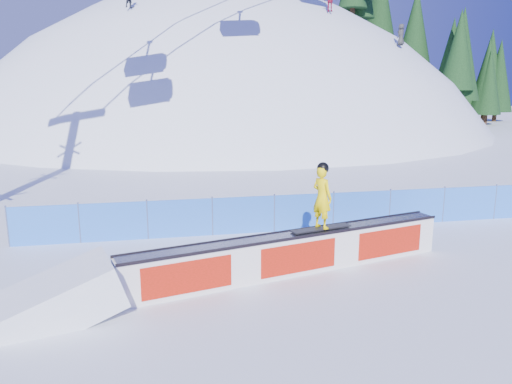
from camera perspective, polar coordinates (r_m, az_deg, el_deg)
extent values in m
plane|color=white|center=(13.37, 19.47, -9.09)|extent=(160.00, 160.00, 0.00)
sphere|color=white|center=(57.71, -3.75, -10.79)|extent=(64.00, 64.00, 64.00)
cylinder|color=black|center=(57.49, 11.75, 18.23)|extent=(0.50, 0.50, 1.40)
cylinder|color=black|center=(54.53, 14.93, 17.19)|extent=(0.50, 0.50, 1.40)
cylinder|color=black|center=(53.41, 15.11, 17.34)|extent=(0.50, 0.50, 1.40)
cylinder|color=black|center=(58.73, 15.60, 15.31)|extent=(0.50, 0.50, 1.40)
cone|color=black|center=(59.22, 15.90, 20.08)|extent=(3.82, 3.82, 8.69)
cylinder|color=black|center=(57.29, 16.82, 14.91)|extent=(0.50, 0.50, 1.40)
cone|color=black|center=(57.69, 17.11, 19.25)|extent=(3.33, 3.33, 7.56)
cylinder|color=black|center=(60.51, 16.56, 13.75)|extent=(0.50, 0.50, 1.40)
cone|color=black|center=(60.87, 16.86, 18.41)|extent=(3.83, 3.83, 8.71)
cylinder|color=black|center=(61.17, 18.06, 12.05)|extent=(0.50, 0.50, 1.40)
cone|color=black|center=(61.34, 18.35, 16.11)|extent=(3.30, 3.30, 7.50)
cylinder|color=black|center=(58.29, 24.20, 7.29)|extent=(0.50, 0.50, 1.40)
cone|color=black|center=(58.15, 24.52, 10.86)|extent=(2.68, 2.68, 6.09)
cylinder|color=black|center=(60.39, 23.65, 7.48)|extent=(0.50, 0.50, 1.40)
cone|color=black|center=(60.25, 23.97, 11.11)|extent=(2.84, 2.84, 6.46)
cylinder|color=black|center=(60.55, 23.94, 7.47)|extent=(0.50, 0.50, 1.40)
cone|color=black|center=(60.41, 24.26, 10.98)|extent=(2.75, 2.75, 6.24)
cylinder|color=black|center=(65.50, 25.43, 7.63)|extent=(0.50, 0.50, 1.40)
cone|color=black|center=(65.37, 25.76, 11.08)|extent=(2.95, 2.95, 6.70)
cylinder|color=black|center=(66.52, 25.58, 7.68)|extent=(0.50, 0.50, 1.40)
cone|color=black|center=(66.39, 25.94, 11.48)|extent=(3.37, 3.37, 7.66)
cube|color=blue|center=(17.01, 11.99, -1.93)|extent=(22.00, 0.03, 1.20)
cylinder|color=#44517B|center=(16.28, -26.53, -3.46)|extent=(0.05, 0.05, 1.30)
cylinder|color=#44517B|center=(15.86, -19.55, -3.25)|extent=(0.05, 0.05, 1.30)
cylinder|color=#44517B|center=(15.68, -12.30, -2.98)|extent=(0.05, 0.05, 1.30)
cylinder|color=#44517B|center=(15.75, -5.01, -2.67)|extent=(0.05, 0.05, 1.30)
cylinder|color=#44517B|center=(16.08, 2.10, -2.31)|extent=(0.05, 0.05, 1.30)
cylinder|color=#44517B|center=(16.63, 8.83, -1.95)|extent=(0.05, 0.05, 1.30)
cylinder|color=#44517B|center=(17.41, 15.03, -1.59)|extent=(0.05, 0.05, 1.30)
cylinder|color=#44517B|center=(18.37, 20.65, -1.25)|extent=(0.05, 0.05, 1.30)
cylinder|color=#44517B|center=(19.48, 25.67, -0.93)|extent=(0.05, 0.05, 1.30)
cube|color=white|center=(12.70, 4.28, -7.12)|extent=(8.70, 2.77, 0.99)
cube|color=gray|center=(12.54, 4.32, -4.89)|extent=(8.62, 2.77, 0.04)
cube|color=black|center=(12.29, 5.00, -5.20)|extent=(8.56, 2.27, 0.07)
cube|color=black|center=(12.77, 3.66, -4.49)|extent=(8.56, 2.27, 0.07)
cube|color=red|center=(12.47, 4.95, -7.52)|extent=(8.13, 2.14, 0.75)
cube|color=red|center=(12.93, 3.64, -6.75)|extent=(8.13, 2.14, 0.75)
cube|color=black|center=(12.93, 7.45, -4.14)|extent=(1.68, 0.71, 0.03)
imported|color=#FFE006|center=(12.72, 7.56, -0.60)|extent=(0.62, 0.70, 1.61)
sphere|color=black|center=(12.57, 7.65, 2.73)|extent=(0.30, 0.30, 0.30)
imported|color=maroon|center=(41.77, 8.49, 20.85)|extent=(1.04, 0.84, 1.65)
imported|color=#2A2A2A|center=(42.87, 16.25, 16.89)|extent=(0.96, 0.88, 1.65)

